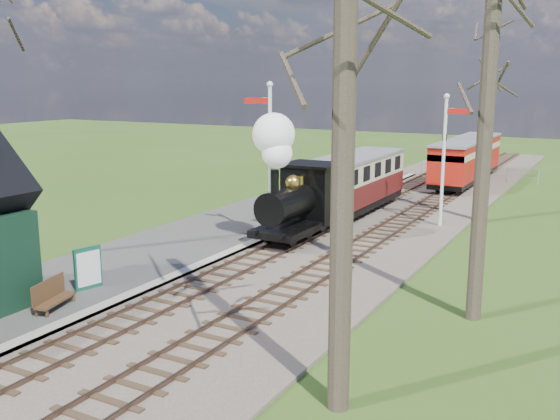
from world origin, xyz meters
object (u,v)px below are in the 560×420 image
at_px(red_carriage_a, 456,164).
at_px(sign_board, 88,268).
at_px(semaphore_near, 268,152).
at_px(bench, 51,295).
at_px(red_carriage_b, 476,155).
at_px(locomotive, 296,186).
at_px(semaphore_far, 446,151).
at_px(coach, 355,180).

xyz_separation_m(red_carriage_a, sign_board, (-5.16, -23.33, -0.71)).
distance_m(semaphore_near, bench, 9.84).
height_order(red_carriage_a, red_carriage_b, same).
bearing_deg(locomotive, red_carriage_b, 82.73).
relative_size(semaphore_near, red_carriage_b, 1.18).
relative_size(semaphore_far, red_carriage_b, 1.09).
height_order(semaphore_far, red_carriage_b, semaphore_far).
bearing_deg(sign_board, red_carriage_a, 77.52).
height_order(red_carriage_b, bench, red_carriage_b).
height_order(locomotive, bench, locomotive).
distance_m(semaphore_near, coach, 7.18).
height_order(semaphore_near, bench, semaphore_near).
bearing_deg(sign_board, semaphore_far, 62.92).
relative_size(locomotive, coach, 0.62).
bearing_deg(semaphore_far, coach, 168.95).
xyz_separation_m(semaphore_near, red_carriage_a, (3.37, 15.76, -2.09)).
height_order(semaphore_far, bench, semaphore_far).
bearing_deg(bench, red_carriage_a, 79.11).
bearing_deg(semaphore_near, bench, -98.86).
distance_m(locomotive, bench, 10.41).
xyz_separation_m(semaphore_far, locomotive, (-4.39, -5.22, -1.10)).
xyz_separation_m(semaphore_near, red_carriage_b, (3.37, 21.26, -2.09)).
bearing_deg(coach, semaphore_near, -96.40).
relative_size(semaphore_near, bench, 4.20).
relative_size(semaphore_far, coach, 0.73).
xyz_separation_m(red_carriage_b, bench, (-4.81, -30.51, -0.95)).
bearing_deg(sign_board, bench, -78.25).
bearing_deg(red_carriage_b, bench, -98.96).
xyz_separation_m(locomotive, sign_board, (-2.55, -8.35, -1.42)).
bearing_deg(red_carriage_a, locomotive, -99.89).
bearing_deg(coach, bench, -97.82).
distance_m(coach, bench, 16.29).
bearing_deg(semaphore_near, semaphore_far, 49.40).
height_order(red_carriage_a, bench, red_carriage_a).
bearing_deg(red_carriage_a, semaphore_near, -102.06).
distance_m(semaphore_far, locomotive, 6.90).
distance_m(semaphore_near, sign_board, 8.26).
xyz_separation_m(locomotive, bench, (-2.20, -10.03, -1.67)).
distance_m(coach, sign_board, 14.67).
relative_size(semaphore_near, locomotive, 1.26).
bearing_deg(red_carriage_b, coach, -100.23).
distance_m(locomotive, red_carriage_b, 20.66).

